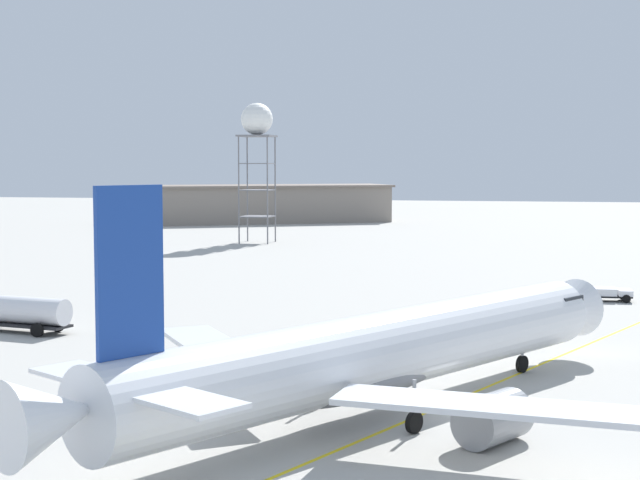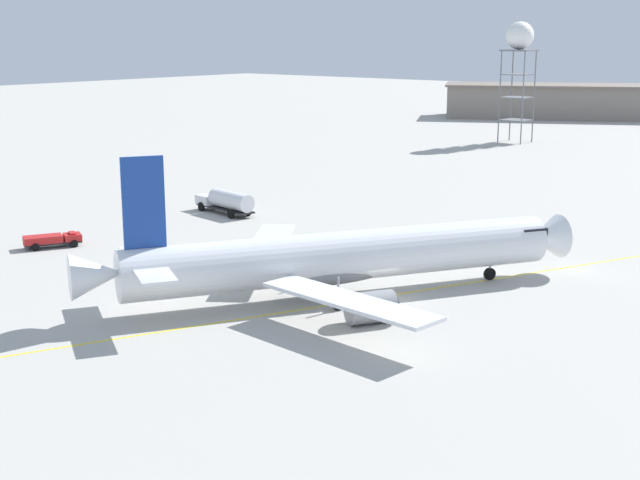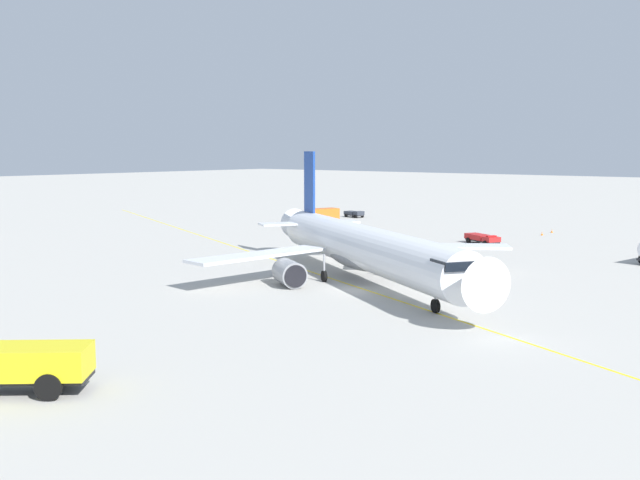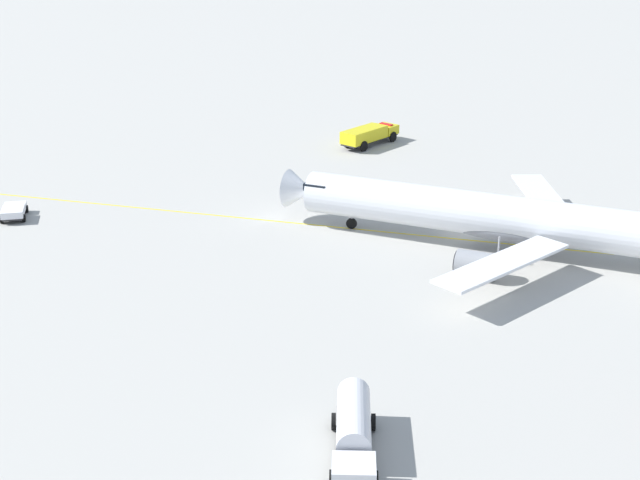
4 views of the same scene
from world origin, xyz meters
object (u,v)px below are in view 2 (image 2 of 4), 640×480
at_px(airliner_main, 338,259).
at_px(fuel_tanker_truck, 227,201).
at_px(radar_tower, 520,42).
at_px(ops_pickup_truck, 52,240).

bearing_deg(airliner_main, fuel_tanker_truck, 89.81).
relative_size(airliner_main, fuel_tanker_truck, 4.12).
bearing_deg(airliner_main, radar_tower, 50.08).
height_order(airliner_main, fuel_tanker_truck, airliner_main).
distance_m(ops_pickup_truck, fuel_tanker_truck, 23.55).
relative_size(ops_pickup_truck, fuel_tanker_truck, 0.63).
height_order(fuel_tanker_truck, radar_tower, radar_tower).
bearing_deg(ops_pickup_truck, airliner_main, -55.41).
xyz_separation_m(ops_pickup_truck, radar_tower, (4.16, -111.40, 18.86)).
bearing_deg(fuel_tanker_truck, radar_tower, -76.56).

